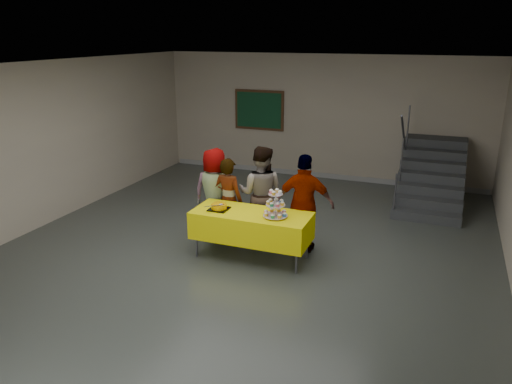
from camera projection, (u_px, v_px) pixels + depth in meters
room_shell at (240, 126)px, 7.48m from camera, size 10.00×10.04×3.02m
bake_table at (251, 225)px, 7.91m from camera, size 1.88×0.78×0.77m
cupcake_stand at (275, 206)px, 7.60m from camera, size 0.38×0.38×0.44m
bear_cake at (219, 206)px, 7.96m from camera, size 0.32×0.36×0.12m
schoolchild_a at (215, 192)px, 8.78m from camera, size 0.80×0.55×1.58m
schoolchild_b at (228, 200)px, 8.55m from camera, size 0.58×0.43×1.47m
schoolchild_c at (261, 193)px, 8.59m from camera, size 0.87×0.72×1.66m
schoolchild_d at (305, 204)px, 8.09m from camera, size 0.99×0.49×1.64m
staircase at (431, 178)px, 10.70m from camera, size 1.30×2.40×2.04m
noticeboard at (259, 110)px, 12.58m from camera, size 1.30×0.05×1.00m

